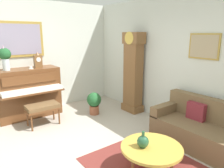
{
  "coord_description": "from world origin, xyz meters",
  "views": [
    {
      "loc": [
        2.86,
        -1.44,
        1.97
      ],
      "look_at": [
        -0.31,
        0.97,
        1.02
      ],
      "focal_mm": 33.47,
      "sensor_mm": 36.0,
      "label": 1
    }
  ],
  "objects_px": {
    "flower_vase": "(5,56)",
    "potted_plant": "(94,102)",
    "teacup": "(31,68)",
    "piano": "(29,92)",
    "mantel_clock": "(38,61)",
    "green_jug": "(143,141)",
    "coffee_table": "(151,148)",
    "piano_bench": "(43,108)",
    "grandfather_clock": "(133,75)",
    "couch": "(208,131)"
  },
  "relations": [
    {
      "from": "flower_vase",
      "to": "potted_plant",
      "type": "relative_size",
      "value": 1.04
    },
    {
      "from": "teacup",
      "to": "piano",
      "type": "bearing_deg",
      "value": -132.1
    },
    {
      "from": "mantel_clock",
      "to": "potted_plant",
      "type": "relative_size",
      "value": 0.68
    },
    {
      "from": "teacup",
      "to": "green_jug",
      "type": "xyz_separation_m",
      "value": [
        3.16,
        0.55,
        -0.7
      ]
    },
    {
      "from": "mantel_clock",
      "to": "green_jug",
      "type": "xyz_separation_m",
      "value": [
        3.23,
        0.35,
        -0.85
      ]
    },
    {
      "from": "potted_plant",
      "to": "flower_vase",
      "type": "bearing_deg",
      "value": -116.22
    },
    {
      "from": "piano",
      "to": "coffee_table",
      "type": "distance_m",
      "value": 3.39
    },
    {
      "from": "piano",
      "to": "green_jug",
      "type": "bearing_deg",
      "value": 11.06
    },
    {
      "from": "piano_bench",
      "to": "green_jug",
      "type": "height_order",
      "value": "green_jug"
    },
    {
      "from": "piano",
      "to": "coffee_table",
      "type": "relative_size",
      "value": 1.64
    },
    {
      "from": "piano_bench",
      "to": "grandfather_clock",
      "type": "distance_m",
      "value": 2.31
    },
    {
      "from": "couch",
      "to": "coffee_table",
      "type": "relative_size",
      "value": 2.16
    },
    {
      "from": "piano",
      "to": "coffee_table",
      "type": "height_order",
      "value": "piano"
    },
    {
      "from": "flower_vase",
      "to": "green_jug",
      "type": "relative_size",
      "value": 2.42
    },
    {
      "from": "couch",
      "to": "piano_bench",
      "type": "bearing_deg",
      "value": -143.83
    },
    {
      "from": "green_jug",
      "to": "potted_plant",
      "type": "distance_m",
      "value": 2.48
    },
    {
      "from": "grandfather_clock",
      "to": "coffee_table",
      "type": "xyz_separation_m",
      "value": [
        2.03,
        -1.5,
        -0.58
      ]
    },
    {
      "from": "potted_plant",
      "to": "piano",
      "type": "bearing_deg",
      "value": -123.05
    },
    {
      "from": "grandfather_clock",
      "to": "piano_bench",
      "type": "bearing_deg",
      "value": -103.68
    },
    {
      "from": "mantel_clock",
      "to": "potted_plant",
      "type": "height_order",
      "value": "mantel_clock"
    },
    {
      "from": "grandfather_clock",
      "to": "flower_vase",
      "type": "height_order",
      "value": "grandfather_clock"
    },
    {
      "from": "piano",
      "to": "flower_vase",
      "type": "height_order",
      "value": "flower_vase"
    },
    {
      "from": "piano_bench",
      "to": "grandfather_clock",
      "type": "relative_size",
      "value": 0.34
    },
    {
      "from": "mantel_clock",
      "to": "green_jug",
      "type": "bearing_deg",
      "value": 6.11
    },
    {
      "from": "coffee_table",
      "to": "potted_plant",
      "type": "bearing_deg",
      "value": 166.64
    },
    {
      "from": "mantel_clock",
      "to": "teacup",
      "type": "distance_m",
      "value": 0.26
    },
    {
      "from": "couch",
      "to": "potted_plant",
      "type": "xyz_separation_m",
      "value": [
        -2.57,
        -0.72,
        0.01
      ]
    },
    {
      "from": "grandfather_clock",
      "to": "mantel_clock",
      "type": "distance_m",
      "value": 2.37
    },
    {
      "from": "flower_vase",
      "to": "mantel_clock",
      "type": "bearing_deg",
      "value": 89.96
    },
    {
      "from": "coffee_table",
      "to": "potted_plant",
      "type": "distance_m",
      "value": 2.51
    },
    {
      "from": "piano",
      "to": "flower_vase",
      "type": "relative_size",
      "value": 2.48
    },
    {
      "from": "piano_bench",
      "to": "grandfather_clock",
      "type": "height_order",
      "value": "grandfather_clock"
    },
    {
      "from": "piano_bench",
      "to": "teacup",
      "type": "relative_size",
      "value": 6.03
    },
    {
      "from": "flower_vase",
      "to": "couch",
      "type": "bearing_deg",
      "value": 35.65
    },
    {
      "from": "coffee_table",
      "to": "mantel_clock",
      "type": "bearing_deg",
      "value": -172.12
    },
    {
      "from": "piano",
      "to": "teacup",
      "type": "bearing_deg",
      "value": 47.9
    },
    {
      "from": "grandfather_clock",
      "to": "teacup",
      "type": "height_order",
      "value": "grandfather_clock"
    },
    {
      "from": "couch",
      "to": "green_jug",
      "type": "distance_m",
      "value": 1.43
    },
    {
      "from": "mantel_clock",
      "to": "teacup",
      "type": "relative_size",
      "value": 3.28
    },
    {
      "from": "teacup",
      "to": "green_jug",
      "type": "distance_m",
      "value": 3.28
    },
    {
      "from": "piano_bench",
      "to": "green_jug",
      "type": "bearing_deg",
      "value": 12.7
    },
    {
      "from": "piano",
      "to": "flower_vase",
      "type": "bearing_deg",
      "value": -89.82
    },
    {
      "from": "piano_bench",
      "to": "teacup",
      "type": "bearing_deg",
      "value": 178.74
    },
    {
      "from": "piano",
      "to": "grandfather_clock",
      "type": "xyz_separation_m",
      "value": [
        1.27,
        2.25,
        0.37
      ]
    },
    {
      "from": "grandfather_clock",
      "to": "coffee_table",
      "type": "height_order",
      "value": "grandfather_clock"
    },
    {
      "from": "couch",
      "to": "coffee_table",
      "type": "distance_m",
      "value": 1.3
    },
    {
      "from": "piano",
      "to": "grandfather_clock",
      "type": "bearing_deg",
      "value": 60.54
    },
    {
      "from": "mantel_clock",
      "to": "piano_bench",
      "type": "bearing_deg",
      "value": -16.33
    },
    {
      "from": "piano",
      "to": "flower_vase",
      "type": "xyz_separation_m",
      "value": [
        0.0,
        -0.42,
        0.9
      ]
    },
    {
      "from": "piano",
      "to": "flower_vase",
      "type": "distance_m",
      "value": 0.99
    }
  ]
}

